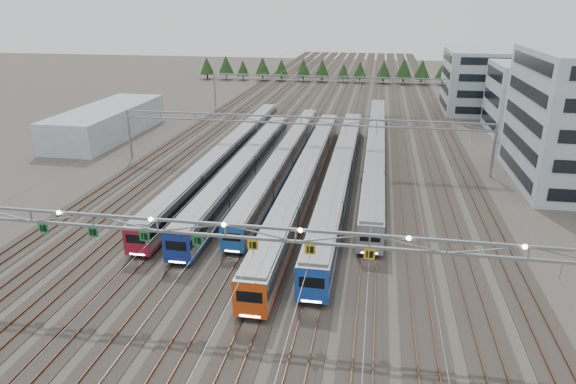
% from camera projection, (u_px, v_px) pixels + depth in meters
% --- Properties ---
extents(ground, '(400.00, 400.00, 0.00)m').
position_uv_depth(ground, '(229.00, 310.00, 42.61)').
color(ground, '#47423A').
rests_on(ground, ground).
extents(track_bed, '(54.00, 260.00, 5.42)m').
position_uv_depth(track_bed, '(335.00, 93.00, 134.38)').
color(track_bed, '#2D2823').
rests_on(track_bed, ground).
extents(train_a, '(2.69, 64.24, 3.50)m').
position_uv_depth(train_a, '(228.00, 153.00, 79.55)').
color(train_a, black).
rests_on(train_a, ground).
extents(train_b, '(2.79, 52.77, 3.63)m').
position_uv_depth(train_b, '(246.00, 167.00, 72.70)').
color(train_b, black).
rests_on(train_b, ground).
extents(train_c, '(2.54, 58.66, 3.29)m').
position_uv_depth(train_c, '(285.00, 157.00, 77.70)').
color(train_c, black).
rests_on(train_c, ground).
extents(train_d, '(2.85, 63.30, 3.71)m').
position_uv_depth(train_d, '(306.00, 175.00, 69.13)').
color(train_d, black).
rests_on(train_d, ground).
extents(train_e, '(2.87, 61.63, 3.74)m').
position_uv_depth(train_e, '(341.00, 172.00, 70.34)').
color(train_e, black).
rests_on(train_e, ground).
extents(train_f, '(2.74, 68.76, 3.57)m').
position_uv_depth(train_f, '(375.00, 148.00, 81.89)').
color(train_f, black).
rests_on(train_f, ground).
extents(gantry_near, '(56.36, 0.61, 8.08)m').
position_uv_depth(gantry_near, '(224.00, 233.00, 40.04)').
color(gantry_near, gray).
rests_on(gantry_near, ground).
extents(gantry_mid, '(56.36, 0.36, 8.00)m').
position_uv_depth(gantry_mid, '(301.00, 126.00, 77.30)').
color(gantry_mid, gray).
rests_on(gantry_mid, ground).
extents(gantry_far, '(56.36, 0.36, 8.00)m').
position_uv_depth(gantry_far, '(330.00, 83.00, 118.83)').
color(gantry_far, gray).
rests_on(gantry_far, ground).
extents(depot_bldg_mid, '(14.00, 16.00, 13.22)m').
position_uv_depth(depot_bldg_mid, '(530.00, 99.00, 97.51)').
color(depot_bldg_mid, '#91A5AD').
rests_on(depot_bldg_mid, ground).
extents(depot_bldg_north, '(22.00, 18.00, 13.88)m').
position_uv_depth(depot_bldg_north, '(495.00, 82.00, 116.56)').
color(depot_bldg_north, '#91A5AD').
rests_on(depot_bldg_north, ground).
extents(west_shed, '(10.00, 30.00, 5.48)m').
position_uv_depth(west_shed, '(107.00, 122.00, 96.66)').
color(west_shed, '#91A5AD').
rests_on(west_shed, ground).
extents(treeline, '(81.20, 5.60, 7.02)m').
position_uv_depth(treeline, '(321.00, 68.00, 161.72)').
color(treeline, '#332114').
rests_on(treeline, ground).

